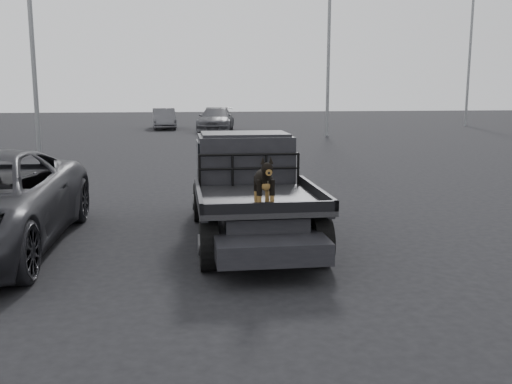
{
  "coord_description": "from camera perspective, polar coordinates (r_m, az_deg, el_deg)",
  "views": [
    {
      "loc": [
        -1.07,
        -7.56,
        2.6
      ],
      "look_at": [
        -0.09,
        -0.28,
        1.27
      ],
      "focal_mm": 40.0,
      "sensor_mm": 36.0,
      "label": 1
    }
  ],
  "objects": [
    {
      "name": "flatbed_ute",
      "position": [
        10.02,
        -0.51,
        -2.11
      ],
      "size": [
        2.0,
        5.4,
        0.92
      ],
      "primitive_type": null,
      "color": "black",
      "rests_on": "ground"
    },
    {
      "name": "ute_cab",
      "position": [
        10.8,
        -1.15,
        3.63
      ],
      "size": [
        1.72,
        1.3,
        0.88
      ],
      "primitive_type": null,
      "color": "black",
      "rests_on": "flatbed_ute"
    },
    {
      "name": "ground",
      "position": [
        8.07,
        0.38,
        -8.57
      ],
      "size": [
        120.0,
        120.0,
        0.0
      ],
      "primitive_type": "plane",
      "color": "black",
      "rests_on": "ground"
    },
    {
      "name": "floodlight_mid",
      "position": [
        32.45,
        7.34,
        16.99
      ],
      "size": [
        1.08,
        0.28,
        11.75
      ],
      "color": "slate",
      "rests_on": "ground"
    },
    {
      "name": "distant_car_b",
      "position": [
        36.15,
        -4.03,
        7.25
      ],
      "size": [
        2.83,
        5.32,
        1.47
      ],
      "primitive_type": "imported",
      "rotation": [
        0.0,
        0.0,
        -0.16
      ],
      "color": "#45464B",
      "rests_on": "ground"
    },
    {
      "name": "dog",
      "position": [
        8.07,
        0.79,
        0.87
      ],
      "size": [
        0.32,
        0.6,
        0.74
      ],
      "primitive_type": null,
      "color": "black",
      "rests_on": "flatbed_ute"
    },
    {
      "name": "floodlight_far",
      "position": [
        44.19,
        20.77,
        15.47
      ],
      "size": [
        1.08,
        0.28,
        13.06
      ],
      "color": "slate",
      "rests_on": "ground"
    },
    {
      "name": "headache_rack",
      "position": [
        10.08,
        -0.66,
        2.21
      ],
      "size": [
        1.8,
        0.08,
        0.55
      ],
      "primitive_type": null,
      "color": "black",
      "rests_on": "flatbed_ute"
    },
    {
      "name": "distant_car_a",
      "position": [
        38.67,
        -9.19,
        7.26
      ],
      "size": [
        1.7,
        4.2,
        1.36
      ],
      "primitive_type": "imported",
      "rotation": [
        0.0,
        0.0,
        0.06
      ],
      "color": "#4A4A4E",
      "rests_on": "ground"
    }
  ]
}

